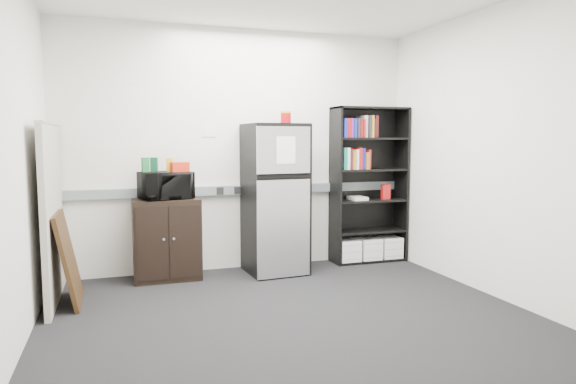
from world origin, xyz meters
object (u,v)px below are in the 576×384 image
at_px(microwave, 166,185).
at_px(refrigerator, 275,199).
at_px(cubicle_partition, 53,213).
at_px(bookshelf, 369,186).
at_px(cabinet, 167,239).

xyz_separation_m(microwave, refrigerator, (1.17, -0.06, -0.18)).
relative_size(cubicle_partition, microwave, 3.19).
bearing_deg(bookshelf, refrigerator, -173.25).
relative_size(bookshelf, microwave, 3.64).
distance_m(cabinet, refrigerator, 1.24).
bearing_deg(refrigerator, cabinet, 172.40).
distance_m(bookshelf, cabinet, 2.44).
xyz_separation_m(cubicle_partition, cabinet, (1.04, 0.42, -0.38)).
bearing_deg(cubicle_partition, microwave, 21.28).
bearing_deg(refrigerator, cubicle_partition, -174.92).
distance_m(cabinet, microwave, 0.57).
bearing_deg(bookshelf, cubicle_partition, -171.94).
distance_m(bookshelf, cubicle_partition, 3.46).
height_order(bookshelf, cabinet, bookshelf).
bearing_deg(microwave, refrigerator, -17.22).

